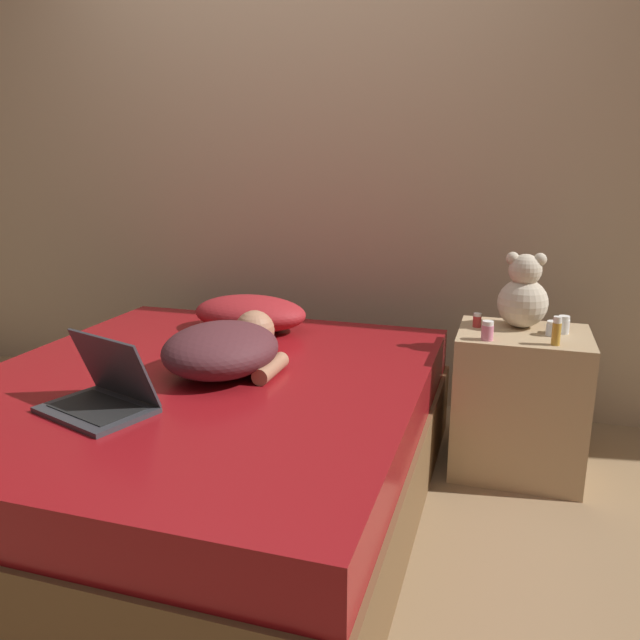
% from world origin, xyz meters
% --- Properties ---
extents(ground_plane, '(12.00, 12.00, 0.00)m').
position_xyz_m(ground_plane, '(0.00, 0.00, 0.00)').
color(ground_plane, '#937551').
extents(wall_back, '(8.00, 0.06, 2.60)m').
position_xyz_m(wall_back, '(0.00, 1.18, 1.30)').
color(wall_back, tan).
rests_on(wall_back, ground_plane).
extents(bed, '(1.61, 1.80, 0.48)m').
position_xyz_m(bed, '(0.00, 0.00, 0.24)').
color(bed, brown).
rests_on(bed, ground_plane).
extents(nightstand, '(0.49, 0.41, 0.58)m').
position_xyz_m(nightstand, '(1.11, 0.57, 0.29)').
color(nightstand, tan).
rests_on(nightstand, ground_plane).
extents(pillow, '(0.52, 0.33, 0.16)m').
position_xyz_m(pillow, '(-0.06, 0.62, 0.55)').
color(pillow, maroon).
rests_on(pillow, bed).
extents(person_lying, '(0.42, 0.62, 0.18)m').
position_xyz_m(person_lying, '(0.07, 0.08, 0.56)').
color(person_lying, '#4C2328').
rests_on(person_lying, bed).
extents(laptop, '(0.39, 0.33, 0.23)m').
position_xyz_m(laptop, '(-0.13, -0.36, 0.53)').
color(laptop, '#333338').
rests_on(laptop, bed).
extents(teddy_bear, '(0.19, 0.19, 0.30)m').
position_xyz_m(teddy_bear, '(1.10, 0.65, 0.71)').
color(teddy_bear, beige).
rests_on(teddy_bear, nightstand).
extents(bottle_red, '(0.03, 0.03, 0.06)m').
position_xyz_m(bottle_red, '(0.93, 0.59, 0.60)').
color(bottle_red, '#B72D2D').
rests_on(bottle_red, nightstand).
extents(bottle_clear, '(0.05, 0.05, 0.06)m').
position_xyz_m(bottle_clear, '(1.21, 0.55, 0.60)').
color(bottle_clear, silver).
rests_on(bottle_clear, nightstand).
extents(bottle_white, '(0.04, 0.04, 0.07)m').
position_xyz_m(bottle_white, '(1.25, 0.60, 0.61)').
color(bottle_white, white).
rests_on(bottle_white, nightstand).
extents(bottle_pink, '(0.04, 0.04, 0.07)m').
position_xyz_m(bottle_pink, '(0.98, 0.42, 0.61)').
color(bottle_pink, pink).
rests_on(bottle_pink, nightstand).
extents(bottle_amber, '(0.03, 0.03, 0.11)m').
position_xyz_m(bottle_amber, '(1.21, 0.42, 0.63)').
color(bottle_amber, gold).
rests_on(bottle_amber, nightstand).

